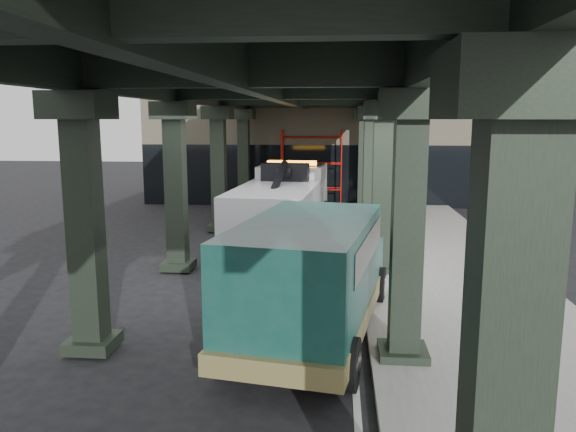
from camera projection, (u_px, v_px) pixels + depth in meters
The scene contains 8 objects.
ground at pixel (285, 294), 14.65m from camera, with size 90.00×90.00×0.00m, color black.
sidewalk at pixel (446, 274), 16.21m from camera, with size 5.00×40.00×0.15m, color gray.
lane_stripe at pixel (349, 274), 16.46m from camera, with size 0.12×38.00×0.01m, color silver.
viaduct at pixel (277, 85), 15.72m from camera, with size 7.40×32.00×6.40m.
building at pixel (350, 128), 33.43m from camera, with size 22.00×10.00×8.00m, color #C6B793.
scaffolding at pixel (312, 167), 28.67m from camera, with size 3.08×0.88×4.00m.
tow_truck at pixel (284, 202), 20.75m from camera, with size 3.23×9.36×3.02m.
towed_van at pixel (311, 275), 11.42m from camera, with size 3.45×6.63×2.57m.
Camera 1 is at (1.34, -14.03, 4.50)m, focal length 35.00 mm.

